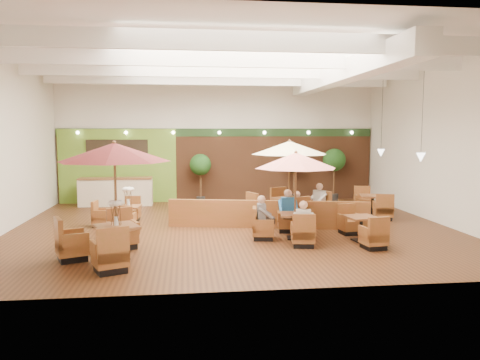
{
  "coord_description": "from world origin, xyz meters",
  "views": [
    {
      "loc": [
        -1.49,
        -14.79,
        3.12
      ],
      "look_at": [
        0.3,
        0.5,
        1.5
      ],
      "focal_mm": 35.0,
      "sensor_mm": 36.0,
      "label": 1
    }
  ],
  "objects": [
    {
      "name": "topiary_0",
      "position": [
        -0.85,
        5.3,
        1.59
      ],
      "size": [
        0.92,
        0.92,
        2.14
      ],
      "color": "black",
      "rests_on": "ground"
    },
    {
      "name": "table_0",
      "position": [
        -3.25,
        -3.36,
        2.05
      ],
      "size": [
        2.86,
        3.03,
        2.89
      ],
      "rotation": [
        0.0,
        0.0,
        0.4
      ],
      "color": "brown",
      "rests_on": "ground"
    },
    {
      "name": "table_2",
      "position": [
        2.05,
        0.88,
        1.91
      ],
      "size": [
        2.97,
        2.97,
        2.83
      ],
      "rotation": [
        0.0,
        0.0,
        0.42
      ],
      "color": "brown",
      "rests_on": "ground"
    },
    {
      "name": "topiary_2",
      "position": [
        5.08,
        5.3,
        1.74
      ],
      "size": [
        1.01,
        1.01,
        2.34
      ],
      "color": "black",
      "rests_on": "ground"
    },
    {
      "name": "diner_1",
      "position": [
        1.65,
        -0.79,
        0.78
      ],
      "size": [
        0.44,
        0.36,
        0.86
      ],
      "rotation": [
        0.0,
        0.0,
        3.06
      ],
      "color": "#2A70B6",
      "rests_on": "ground"
    },
    {
      "name": "diner_2",
      "position": [
        0.71,
        -1.73,
        0.77
      ],
      "size": [
        0.34,
        0.42,
        0.82
      ],
      "rotation": [
        0.0,
        0.0,
        4.64
      ],
      "color": "slate",
      "rests_on": "ground"
    },
    {
      "name": "room",
      "position": [
        0.25,
        1.22,
        3.63
      ],
      "size": [
        14.04,
        14.0,
        5.52
      ],
      "color": "#381E0F",
      "rests_on": "ground"
    },
    {
      "name": "table_1",
      "position": [
        1.59,
        -1.73,
        1.85
      ],
      "size": [
        2.47,
        2.57,
        2.56
      ],
      "rotation": [
        0.0,
        0.0,
        -0.16
      ],
      "color": "brown",
      "rests_on": "ground"
    },
    {
      "name": "table_3",
      "position": [
        -3.58,
        0.7,
        0.44
      ],
      "size": [
        1.58,
        2.32,
        1.45
      ],
      "rotation": [
        0.0,
        0.0,
        -0.12
      ],
      "color": "brown",
      "rests_on": "ground"
    },
    {
      "name": "table_5",
      "position": [
        5.4,
        1.68,
        0.36
      ],
      "size": [
        1.03,
        2.65,
        0.95
      ],
      "rotation": [
        0.0,
        0.0,
        -0.24
      ],
      "color": "brown",
      "rests_on": "ground"
    },
    {
      "name": "service_counter",
      "position": [
        -4.4,
        5.1,
        0.58
      ],
      "size": [
        3.0,
        0.75,
        1.18
      ],
      "color": "beige",
      "rests_on": "ground"
    },
    {
      "name": "booth_divider",
      "position": [
        1.12,
        -0.15,
        0.45
      ],
      "size": [
        6.37,
        1.51,
        0.9
      ],
      "primitive_type": "cube",
      "rotation": [
        0.0,
        0.0,
        -0.21
      ],
      "color": "brown",
      "rests_on": "ground"
    },
    {
      "name": "diner_4",
      "position": [
        3.08,
        0.88,
        0.78
      ],
      "size": [
        0.45,
        0.47,
        0.85
      ],
      "rotation": [
        0.0,
        0.0,
        1.98
      ],
      "color": "silver",
      "rests_on": "ground"
    },
    {
      "name": "diner_3",
      "position": [
        2.05,
        -0.16,
        0.73
      ],
      "size": [
        0.42,
        0.4,
        0.73
      ],
      "rotation": [
        0.0,
        0.0,
        0.55
      ],
      "color": "#2A70B6",
      "rests_on": "ground"
    },
    {
      "name": "topiary_1",
      "position": [
        3.27,
        5.3,
        1.71
      ],
      "size": [
        0.99,
        0.99,
        2.3
      ],
      "color": "black",
      "rests_on": "ground"
    },
    {
      "name": "diner_0",
      "position": [
        1.65,
        -2.66,
        0.76
      ],
      "size": [
        0.43,
        0.37,
        0.8
      ],
      "rotation": [
        0.0,
        0.0,
        -0.21
      ],
      "color": "silver",
      "rests_on": "ground"
    },
    {
      "name": "table_4",
      "position": [
        3.44,
        -2.23,
        0.34
      ],
      "size": [
        0.91,
        2.46,
        0.9
      ],
      "rotation": [
        0.0,
        0.0,
        0.13
      ],
      "color": "brown",
      "rests_on": "ground"
    }
  ]
}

